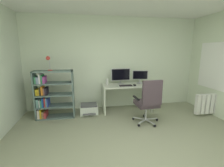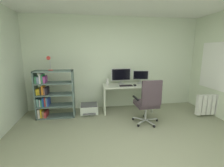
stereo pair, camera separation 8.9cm
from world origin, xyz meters
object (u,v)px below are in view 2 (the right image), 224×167
at_px(bookshelf, 51,95).
at_px(radiator, 212,104).
at_px(monitor_secondary, 141,76).
at_px(computer_mouse, 135,85).
at_px(monitor_main, 121,75).
at_px(desktop_speaker, 107,82).
at_px(desk_lamp, 49,60).
at_px(keyboard, 126,86).
at_px(desk, 127,92).
at_px(printer, 89,109).
at_px(office_chair, 148,101).

bearing_deg(bookshelf, radiator, -7.93).
height_order(monitor_secondary, computer_mouse, monitor_secondary).
height_order(monitor_main, desktop_speaker, monitor_main).
xyz_separation_m(desk_lamp, radiator, (4.07, -0.57, -1.13)).
bearing_deg(monitor_secondary, monitor_main, -179.99).
xyz_separation_m(monitor_main, keyboard, (0.08, -0.27, -0.25)).
xyz_separation_m(keyboard, desk_lamp, (-1.92, -0.04, 0.69)).
height_order(desk, monitor_secondary, monitor_secondary).
xyz_separation_m(desk, radiator, (2.08, -0.75, -0.22)).
distance_m(desk, radiator, 2.22).
bearing_deg(computer_mouse, printer, 179.57).
bearing_deg(monitor_secondary, keyboard, -151.38).
bearing_deg(monitor_main, desk_lamp, -170.34).
height_order(monitor_main, radiator, monitor_main).
relative_size(desk_lamp, printer, 0.68).
xyz_separation_m(computer_mouse, desktop_speaker, (-0.72, 0.24, 0.07)).
bearing_deg(desk, printer, -177.17).
height_order(desktop_speaker, printer, desktop_speaker).
bearing_deg(desk_lamp, computer_mouse, 0.62).
bearing_deg(monitor_secondary, printer, -172.91).
distance_m(monitor_secondary, radiator, 1.98).
bearing_deg(monitor_main, monitor_secondary, 0.01).
xyz_separation_m(monitor_secondary, desktop_speaker, (-0.97, -0.05, -0.14)).
height_order(computer_mouse, radiator, computer_mouse).
relative_size(keyboard, bookshelf, 0.28).
distance_m(office_chair, printer, 1.66).
xyz_separation_m(desk, monitor_main, (-0.15, 0.13, 0.46)).
relative_size(monitor_main, radiator, 0.64).
bearing_deg(radiator, computer_mouse, 162.67).
bearing_deg(desk_lamp, radiator, -7.98).
distance_m(desktop_speaker, bookshelf, 1.51).
xyz_separation_m(desk, bookshelf, (-2.01, -0.18, 0.05)).
bearing_deg(desktop_speaker, office_chair, -52.61).
bearing_deg(desktop_speaker, bookshelf, -169.80).
bearing_deg(desktop_speaker, computer_mouse, -18.59).
bearing_deg(monitor_main, radiator, -21.62).
bearing_deg(desk_lamp, desk, 5.17).
distance_m(desk, monitor_main, 0.50).
bearing_deg(office_chair, radiator, 6.34).
relative_size(desk, computer_mouse, 13.48).
bearing_deg(printer, desk_lamp, -172.14).
height_order(computer_mouse, bookshelf, bookshelf).
bearing_deg(office_chair, computer_mouse, 95.28).
bearing_deg(monitor_secondary, desk_lamp, -172.62).
height_order(monitor_main, bookshelf, bookshelf).
xyz_separation_m(monitor_main, desktop_speaker, (-0.39, -0.05, -0.17)).
xyz_separation_m(monitor_secondary, radiator, (1.65, -0.88, -0.65)).
xyz_separation_m(monitor_secondary, bookshelf, (-2.44, -0.31, -0.37)).
bearing_deg(keyboard, monitor_main, 106.46).
bearing_deg(monitor_secondary, office_chair, -99.33).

